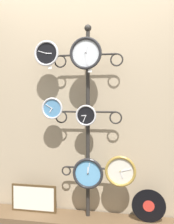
# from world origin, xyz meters

# --- Properties ---
(shop_wall) EXTENTS (4.40, 0.04, 2.80)m
(shop_wall) POSITION_xyz_m (0.00, 0.57, 1.40)
(shop_wall) COLOR tan
(shop_wall) RESTS_ON ground_plane
(low_shelf) EXTENTS (2.20, 0.36, 0.06)m
(low_shelf) POSITION_xyz_m (0.00, 0.35, 0.03)
(low_shelf) COLOR brown
(low_shelf) RESTS_ON ground_plane
(display_stand) EXTENTS (0.73, 0.36, 2.07)m
(display_stand) POSITION_xyz_m (0.00, 0.41, 0.81)
(display_stand) COLOR #282623
(display_stand) RESTS_ON ground_plane
(clock_top_left) EXTENTS (0.27, 0.04, 0.27)m
(clock_top_left) POSITION_xyz_m (-0.42, 0.33, 1.78)
(clock_top_left) COLOR black
(clock_top_center) EXTENTS (0.33, 0.04, 0.33)m
(clock_top_center) POSITION_xyz_m (-0.00, 0.29, 1.76)
(clock_top_center) COLOR silver
(clock_middle_left) EXTENTS (0.23, 0.04, 0.23)m
(clock_middle_left) POSITION_xyz_m (-0.37, 0.34, 1.20)
(clock_middle_left) COLOR #4C84B2
(clock_middle_center) EXTENTS (0.22, 0.04, 0.22)m
(clock_middle_center) POSITION_xyz_m (-0.01, 0.34, 1.13)
(clock_middle_center) COLOR black
(clock_bottom_center) EXTENTS (0.32, 0.04, 0.32)m
(clock_bottom_center) POSITION_xyz_m (0.02, 0.33, 0.54)
(clock_bottom_center) COLOR #60A8DB
(clock_bottom_right) EXTENTS (0.31, 0.04, 0.31)m
(clock_bottom_right) POSITION_xyz_m (0.35, 0.32, 0.58)
(clock_bottom_right) COLOR silver
(vinyl_record) EXTENTS (0.34, 0.01, 0.34)m
(vinyl_record) POSITION_xyz_m (0.63, 0.37, 0.23)
(vinyl_record) COLOR black
(vinyl_record) RESTS_ON low_shelf
(picture_frame) EXTENTS (0.51, 0.02, 0.30)m
(picture_frame) POSITION_xyz_m (-0.60, 0.39, 0.21)
(picture_frame) COLOR #4C381E
(picture_frame) RESTS_ON low_shelf
(price_tag_upper) EXTENTS (0.04, 0.00, 0.03)m
(price_tag_upper) POSITION_xyz_m (-0.39, 0.33, 1.63)
(price_tag_upper) COLOR white
(price_tag_mid) EXTENTS (0.04, 0.00, 0.03)m
(price_tag_mid) POSITION_xyz_m (0.04, 0.29, 1.58)
(price_tag_mid) COLOR white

